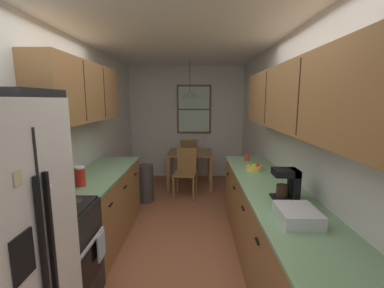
# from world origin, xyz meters

# --- Properties ---
(ground_plane) EXTENTS (12.00, 12.00, 0.00)m
(ground_plane) POSITION_xyz_m (0.00, 1.00, 0.00)
(ground_plane) COLOR #995B3D
(wall_left) EXTENTS (0.10, 9.00, 2.55)m
(wall_left) POSITION_xyz_m (-1.35, 1.00, 1.27)
(wall_left) COLOR silver
(wall_left) RESTS_ON ground
(wall_right) EXTENTS (0.10, 9.00, 2.55)m
(wall_right) POSITION_xyz_m (1.35, 1.00, 1.27)
(wall_right) COLOR silver
(wall_right) RESTS_ON ground
(wall_back) EXTENTS (4.40, 0.10, 2.55)m
(wall_back) POSITION_xyz_m (0.00, 3.65, 1.27)
(wall_back) COLOR silver
(wall_back) RESTS_ON ground
(ceiling_slab) EXTENTS (4.40, 9.00, 0.08)m
(ceiling_slab) POSITION_xyz_m (0.00, 1.00, 2.59)
(ceiling_slab) COLOR white
(stove_range) EXTENTS (0.66, 0.65, 1.10)m
(stove_range) POSITION_xyz_m (-0.99, -0.46, 0.47)
(stove_range) COLOR black
(stove_range) RESTS_ON ground
(microwave_over_range) EXTENTS (0.39, 0.62, 0.36)m
(microwave_over_range) POSITION_xyz_m (-1.11, -0.46, 1.70)
(microwave_over_range) COLOR black
(counter_left) EXTENTS (0.64, 1.74, 0.90)m
(counter_left) POSITION_xyz_m (-1.00, 0.74, 0.45)
(counter_left) COLOR olive
(counter_left) RESTS_ON ground
(upper_cabinets_left) EXTENTS (0.33, 1.82, 0.68)m
(upper_cabinets_left) POSITION_xyz_m (-1.14, 0.69, 1.88)
(upper_cabinets_left) COLOR olive
(counter_right) EXTENTS (0.64, 3.19, 0.90)m
(counter_right) POSITION_xyz_m (1.00, 0.09, 0.45)
(counter_right) COLOR olive
(counter_right) RESTS_ON ground
(upper_cabinets_right) EXTENTS (0.33, 2.87, 0.62)m
(upper_cabinets_right) POSITION_xyz_m (1.14, 0.04, 1.81)
(upper_cabinets_right) COLOR olive
(dining_table) EXTENTS (0.89, 0.79, 0.72)m
(dining_table) POSITION_xyz_m (0.09, 2.89, 0.61)
(dining_table) COLOR olive
(dining_table) RESTS_ON ground
(dining_chair_near) EXTENTS (0.45, 0.45, 0.90)m
(dining_chair_near) POSITION_xyz_m (0.02, 2.28, 0.50)
(dining_chair_near) COLOR olive
(dining_chair_near) RESTS_ON ground
(dining_chair_far) EXTENTS (0.42, 0.42, 0.90)m
(dining_chair_far) POSITION_xyz_m (0.04, 3.49, 0.50)
(dining_chair_far) COLOR olive
(dining_chair_far) RESTS_ON ground
(pendant_light) EXTENTS (0.34, 0.34, 0.70)m
(pendant_light) POSITION_xyz_m (0.09, 2.89, 1.91)
(pendant_light) COLOR black
(back_window) EXTENTS (0.77, 0.05, 1.09)m
(back_window) POSITION_xyz_m (0.16, 3.58, 1.57)
(back_window) COLOR brown
(trash_bin) EXTENTS (0.31, 0.31, 0.65)m
(trash_bin) POSITION_xyz_m (-0.70, 2.03, 0.33)
(trash_bin) COLOR #3F3F42
(trash_bin) RESTS_ON ground
(storage_canister) EXTENTS (0.11, 0.11, 0.21)m
(storage_canister) POSITION_xyz_m (-1.00, 0.17, 1.00)
(storage_canister) COLOR red
(storage_canister) RESTS_ON counter_left
(dish_towel) EXTENTS (0.02, 0.16, 0.24)m
(dish_towel) POSITION_xyz_m (-0.64, -0.29, 0.50)
(dish_towel) COLOR silver
(coffee_maker) EXTENTS (0.22, 0.18, 0.28)m
(coffee_maker) POSITION_xyz_m (1.04, -0.16, 1.05)
(coffee_maker) COLOR black
(coffee_maker) RESTS_ON counter_right
(mug_by_coffeemaker) EXTENTS (0.11, 0.08, 0.10)m
(mug_by_coffeemaker) POSITION_xyz_m (0.96, 1.36, 0.95)
(mug_by_coffeemaker) COLOR #BF3F33
(mug_by_coffeemaker) RESTS_ON counter_right
(fruit_bowl) EXTENTS (0.20, 0.20, 0.09)m
(fruit_bowl) POSITION_xyz_m (0.95, 0.82, 0.94)
(fruit_bowl) COLOR #E5D14C
(fruit_bowl) RESTS_ON counter_right
(dish_rack) EXTENTS (0.28, 0.34, 0.10)m
(dish_rack) POSITION_xyz_m (0.96, -0.61, 0.95)
(dish_rack) COLOR silver
(dish_rack) RESTS_ON counter_right
(table_serving_bowl) EXTENTS (0.19, 0.19, 0.06)m
(table_serving_bowl) POSITION_xyz_m (0.06, 2.91, 0.75)
(table_serving_bowl) COLOR #4C7299
(table_serving_bowl) RESTS_ON dining_table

